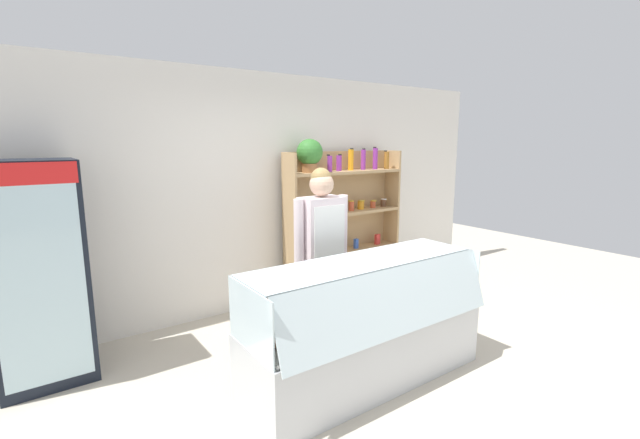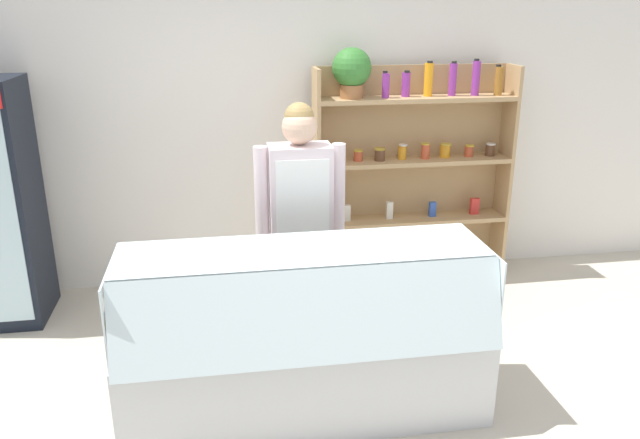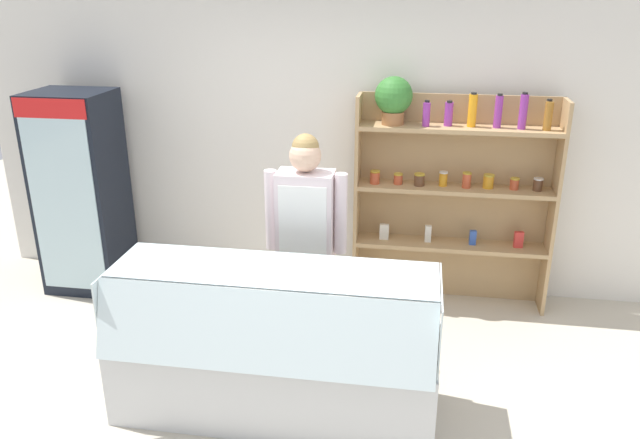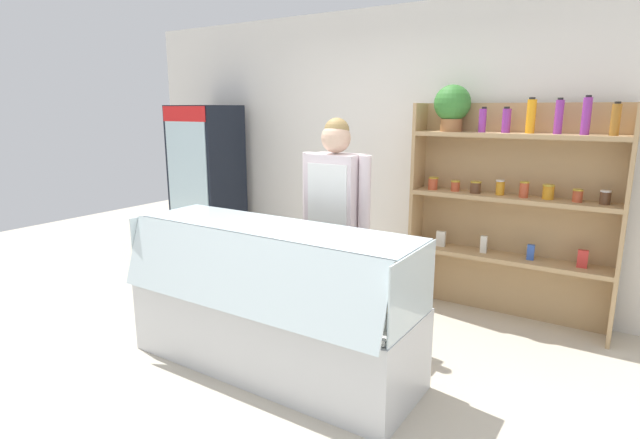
{
  "view_description": "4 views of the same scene",
  "coord_description": "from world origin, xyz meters",
  "px_view_note": "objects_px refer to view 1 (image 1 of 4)",
  "views": [
    {
      "loc": [
        -2.42,
        -2.4,
        1.94
      ],
      "look_at": [
        -0.18,
        0.75,
        1.23
      ],
      "focal_mm": 24.0,
      "sensor_mm": 36.0,
      "label": 1
    },
    {
      "loc": [
        -0.66,
        -3.07,
        2.28
      ],
      "look_at": [
        -0.09,
        0.4,
        1.06
      ],
      "focal_mm": 35.0,
      "sensor_mm": 36.0,
      "label": 2
    },
    {
      "loc": [
        0.6,
        -3.31,
        2.66
      ],
      "look_at": [
        -0.06,
        0.73,
        1.1
      ],
      "focal_mm": 35.0,
      "sensor_mm": 36.0,
      "label": 3
    },
    {
      "loc": [
        1.77,
        -2.47,
        1.78
      ],
      "look_at": [
        -0.14,
        0.49,
        0.99
      ],
      "focal_mm": 28.0,
      "sensor_mm": 36.0,
      "label": 4
    }
  ],
  "objects_px": {
    "drinks_fridge": "(38,274)",
    "shelving_unit": "(337,207)",
    "shop_clerk": "(322,243)",
    "deli_display_case": "(365,344)"
  },
  "relations": [
    {
      "from": "drinks_fridge",
      "to": "shop_clerk",
      "type": "distance_m",
      "value": 2.34
    },
    {
      "from": "shelving_unit",
      "to": "drinks_fridge",
      "type": "bearing_deg",
      "value": -175.86
    },
    {
      "from": "drinks_fridge",
      "to": "shelving_unit",
      "type": "height_order",
      "value": "shelving_unit"
    },
    {
      "from": "drinks_fridge",
      "to": "shop_clerk",
      "type": "height_order",
      "value": "drinks_fridge"
    },
    {
      "from": "drinks_fridge",
      "to": "deli_display_case",
      "type": "relative_size",
      "value": 0.88
    },
    {
      "from": "deli_display_case",
      "to": "shop_clerk",
      "type": "height_order",
      "value": "shop_clerk"
    },
    {
      "from": "shop_clerk",
      "to": "shelving_unit",
      "type": "bearing_deg",
      "value": 46.55
    },
    {
      "from": "shelving_unit",
      "to": "deli_display_case",
      "type": "xyz_separation_m",
      "value": [
        -1.07,
        -1.76,
        -0.82
      ]
    },
    {
      "from": "drinks_fridge",
      "to": "shop_clerk",
      "type": "relative_size",
      "value": 1.06
    },
    {
      "from": "shop_clerk",
      "to": "drinks_fridge",
      "type": "bearing_deg",
      "value": 159.67
    }
  ]
}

